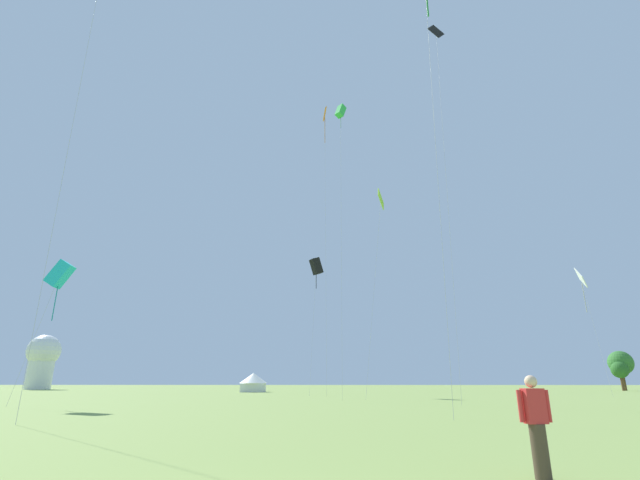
% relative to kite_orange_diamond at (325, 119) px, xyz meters
% --- Properties ---
extents(kite_orange_diamond, '(0.58, 2.53, 37.90)m').
position_rel_kite_orange_diamond_xyz_m(kite_orange_diamond, '(0.00, 0.00, 0.00)').
color(kite_orange_diamond, orange).
rests_on(kite_orange_diamond, ground).
extents(kite_cyan_box, '(2.55, 1.19, 10.15)m').
position_rel_kite_orange_diamond_xyz_m(kite_cyan_box, '(-19.09, -21.89, -26.75)').
color(kite_cyan_box, '#1EB7CC').
rests_on(kite_cyan_box, ground).
extents(kite_black_diamond, '(1.99, 1.77, 34.22)m').
position_rel_kite_orange_diamond_xyz_m(kite_black_diamond, '(10.84, -18.59, -3.69)').
color(kite_black_diamond, black).
rests_on(kite_black_diamond, ground).
extents(kite_lime_diamond, '(2.70, 2.46, 21.15)m').
position_rel_kite_orange_diamond_xyz_m(kite_lime_diamond, '(5.99, -9.63, -16.14)').
color(kite_lime_diamond, '#99DB2D').
rests_on(kite_lime_diamond, ground).
extents(kite_green_box, '(1.34, 2.04, 30.28)m').
position_rel_kite_orange_diamond_xyz_m(kite_green_box, '(1.89, -11.34, -6.50)').
color(kite_green_box, green).
rests_on(kite_green_box, ground).
extents(kite_white_diamond, '(1.09, 3.70, 14.09)m').
position_rel_kite_orange_diamond_xyz_m(kite_white_diamond, '(29.21, -2.52, -23.18)').
color(kite_white_diamond, white).
rests_on(kite_white_diamond, ground).
extents(kite_black_box, '(1.94, 2.87, 16.96)m').
position_rel_kite_orange_diamond_xyz_m(kite_black_box, '(-1.24, 2.92, -20.03)').
color(kite_black_box, black).
rests_on(kite_black_box, ground).
extents(person_spectator, '(0.57, 0.28, 1.73)m').
position_rel_kite_orange_diamond_xyz_m(person_spectator, '(4.49, -44.60, -34.98)').
color(person_spectator, '#473828').
rests_on(person_spectator, ground).
extents(festival_tent_left, '(4.34, 4.34, 2.82)m').
position_rel_kite_orange_diamond_xyz_m(festival_tent_left, '(-11.57, 19.15, -34.26)').
color(festival_tent_left, white).
rests_on(festival_tent_left, ground).
extents(observatory_dome, '(6.40, 6.40, 10.80)m').
position_rel_kite_orange_diamond_xyz_m(observatory_dome, '(-58.85, 39.85, -29.82)').
color(observatory_dome, white).
rests_on(observatory_dome, ground).
extents(tree_distant_left, '(4.18, 4.18, 6.86)m').
position_rel_kite_orange_diamond_xyz_m(tree_distant_left, '(52.76, 31.89, -31.09)').
color(tree_distant_left, brown).
rests_on(tree_distant_left, ground).
extents(tree_distant_right, '(2.86, 2.86, 4.95)m').
position_rel_kite_orange_diamond_xyz_m(tree_distant_right, '(51.50, 30.49, -32.36)').
color(tree_distant_right, brown).
rests_on(tree_distant_right, ground).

